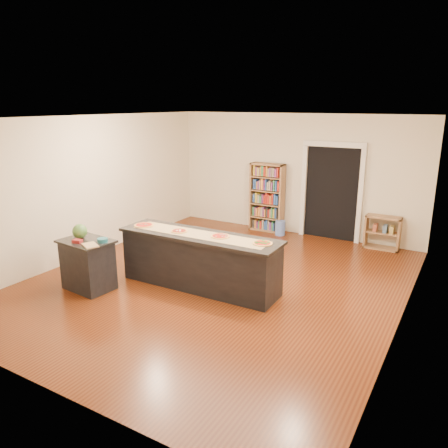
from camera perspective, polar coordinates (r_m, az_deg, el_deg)
The scene contains 16 objects.
room at distance 7.29m, azimuth -0.79°, elevation 2.66°, with size 6.00×7.00×2.80m.
doorway at distance 10.11m, azimuth 13.90°, elevation 4.72°, with size 1.40×0.09×2.21m.
kitchen_island at distance 7.37m, azimuth -3.21°, elevation -4.79°, with size 2.82×0.76×0.93m.
side_counter at distance 7.65m, azimuth -17.34°, elevation -5.06°, with size 0.86×0.63×0.85m.
bookshelf at distance 10.56m, azimuth 5.63°, elevation 3.45°, with size 0.82×0.29×1.64m, color #9B724B.
low_shelf at distance 9.88m, azimuth 19.99°, elevation -1.05°, with size 0.72×0.31×0.72m, color #9B724B.
waste_bin at distance 10.39m, azimuth 7.35°, elevation -0.51°, with size 0.24×0.24×0.34m, color #5C7CCE.
kraft_paper at distance 7.22m, azimuth -3.28°, elevation -1.35°, with size 2.45×0.44×0.00m, color #A08252.
watermelon at distance 7.62m, azimuth -18.32°, elevation -0.92°, with size 0.24×0.24×0.24m, color #144214.
cutting_board at distance 7.20m, azimuth -17.07°, elevation -2.68°, with size 0.30×0.20×0.02m, color tan.
package_red at distance 7.42m, azimuth -18.60°, elevation -2.14°, with size 0.15×0.10×0.05m, color maroon.
package_teal at distance 7.33m, azimuth -15.58°, elevation -2.05°, with size 0.17×0.17×0.06m, color #195966.
pizza_a at distance 7.83m, azimuth -10.41°, elevation -0.14°, with size 0.33×0.33×0.02m.
pizza_b at distance 7.39m, azimuth -5.88°, elevation -0.91°, with size 0.27×0.27×0.02m.
pizza_c at distance 7.07m, azimuth -0.50°, elevation -1.60°, with size 0.29×0.29×0.02m.
pizza_d at distance 6.74m, azimuth 5.05°, elevation -2.52°, with size 0.32×0.32×0.02m.
Camera 1 is at (3.67, -6.09, 3.04)m, focal length 35.00 mm.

